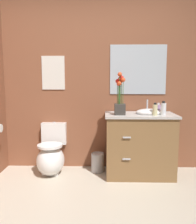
{
  "coord_description": "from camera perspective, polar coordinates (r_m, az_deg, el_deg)",
  "views": [
    {
      "loc": [
        0.2,
        -1.92,
        1.3
      ],
      "look_at": [
        0.12,
        1.21,
        0.88
      ],
      "focal_mm": 38.31,
      "sensor_mm": 36.0,
      "label": 1
    }
  ],
  "objects": [
    {
      "name": "toilet",
      "position": [
        3.46,
        -11.09,
        -10.33
      ],
      "size": [
        0.38,
        0.59,
        0.69
      ],
      "color": "white",
      "rests_on": "ground_plane"
    },
    {
      "name": "wall_mirror",
      "position": [
        3.52,
        9.54,
        9.93
      ],
      "size": [
        0.8,
        0.01,
        0.7
      ],
      "primitive_type": "cube",
      "color": "#B2BCC6"
    },
    {
      "name": "vanity_cabinet",
      "position": [
        3.34,
        9.91,
        -7.49
      ],
      "size": [
        0.94,
        0.56,
        1.03
      ],
      "color": "brown",
      "rests_on": "ground_plane"
    },
    {
      "name": "trash_bin",
      "position": [
        3.49,
        -0.11,
        -11.9
      ],
      "size": [
        0.18,
        0.18,
        0.27
      ],
      "color": "#B7B7BC",
      "rests_on": "ground_plane"
    },
    {
      "name": "flower_vase",
      "position": [
        3.12,
        5.27,
        3.07
      ],
      "size": [
        0.14,
        0.14,
        0.55
      ],
      "color": "#38332D",
      "rests_on": "vanity_cabinet"
    },
    {
      "name": "hand_wash_bottle",
      "position": [
        3.2,
        15.34,
        0.76
      ],
      "size": [
        0.07,
        0.07,
        0.18
      ],
      "color": "white",
      "rests_on": "vanity_cabinet"
    },
    {
      "name": "wall_back",
      "position": [
        3.51,
        1.52,
        6.77
      ],
      "size": [
        3.94,
        0.05,
        2.5
      ],
      "primitive_type": "cube",
      "color": "brown",
      "rests_on": "ground_plane"
    },
    {
      "name": "lotion_bottle",
      "position": [
        3.14,
        13.46,
        0.56
      ],
      "size": [
        0.06,
        0.06,
        0.16
      ],
      "color": "beige",
      "rests_on": "vanity_cabinet"
    },
    {
      "name": "soap_bottle",
      "position": [
        3.3,
        14.19,
        0.71
      ],
      "size": [
        0.06,
        0.06,
        0.15
      ],
      "color": "#B28CBF",
      "rests_on": "vanity_cabinet"
    },
    {
      "name": "wall_poster",
      "position": [
        3.56,
        -10.63,
        9.17
      ],
      "size": [
        0.33,
        0.01,
        0.48
      ],
      "primitive_type": "cube",
      "color": "silver"
    }
  ]
}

